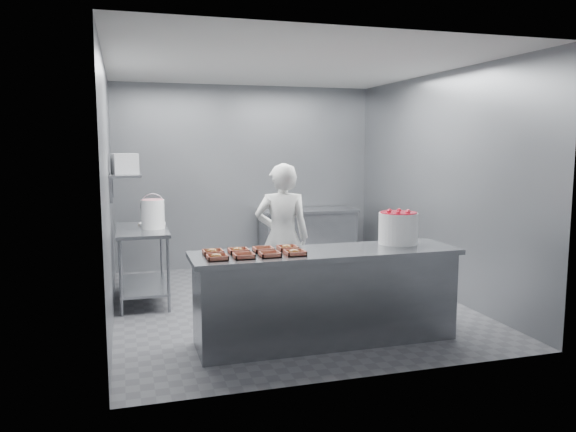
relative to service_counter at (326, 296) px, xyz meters
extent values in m
plane|color=#4C4C51|center=(0.00, 1.35, -0.45)|extent=(4.50, 4.50, 0.00)
plane|color=white|center=(0.00, 1.35, 2.35)|extent=(4.50, 4.50, 0.00)
cube|color=slate|center=(0.00, 3.60, 0.95)|extent=(4.00, 0.04, 2.80)
cube|color=slate|center=(-2.00, 1.35, 0.95)|extent=(0.04, 4.50, 2.80)
cube|color=slate|center=(2.00, 1.35, 0.95)|extent=(0.04, 4.50, 2.80)
cube|color=slate|center=(0.00, 0.00, 0.42)|extent=(2.60, 0.70, 0.05)
cube|color=slate|center=(0.00, 0.00, -0.03)|extent=(2.50, 0.64, 0.85)
cube|color=slate|center=(-1.65, 1.95, 0.43)|extent=(0.60, 1.20, 0.04)
cube|color=slate|center=(-1.65, 1.95, -0.25)|extent=(0.56, 1.15, 0.03)
cylinder|color=slate|center=(-1.91, 1.39, -0.01)|extent=(0.04, 0.04, 0.88)
cylinder|color=slate|center=(-1.39, 1.39, -0.01)|extent=(0.04, 0.04, 0.88)
cylinder|color=slate|center=(-1.91, 2.51, -0.01)|extent=(0.04, 0.04, 0.88)
cylinder|color=slate|center=(-1.39, 2.51, -0.01)|extent=(0.04, 0.04, 0.88)
cube|color=slate|center=(0.90, 3.25, 0.42)|extent=(1.50, 0.60, 0.05)
cube|color=slate|center=(0.90, 3.25, -0.03)|extent=(1.44, 0.55, 0.85)
cube|color=slate|center=(-1.82, 1.95, 1.10)|extent=(0.35, 0.90, 0.03)
cube|color=tan|center=(-1.07, -0.12, 0.47)|extent=(0.18, 0.18, 0.04)
cube|color=white|center=(-1.03, -0.11, 0.46)|extent=(0.10, 0.06, 0.00)
ellipsoid|color=#A46C29|center=(-1.08, -0.12, 0.48)|extent=(0.10, 0.10, 0.05)
cube|color=tan|center=(-0.83, -0.12, 0.47)|extent=(0.18, 0.18, 0.04)
cube|color=white|center=(-0.79, -0.11, 0.46)|extent=(0.10, 0.06, 0.00)
cube|color=tan|center=(-0.59, -0.12, 0.47)|extent=(0.18, 0.18, 0.04)
cube|color=white|center=(-0.55, -0.11, 0.46)|extent=(0.10, 0.06, 0.00)
cube|color=tan|center=(-0.35, -0.12, 0.47)|extent=(0.18, 0.18, 0.04)
cube|color=white|center=(-0.31, -0.11, 0.46)|extent=(0.10, 0.06, 0.00)
ellipsoid|color=#A46C29|center=(-0.36, -0.12, 0.48)|extent=(0.10, 0.10, 0.05)
cube|color=tan|center=(-1.07, 0.12, 0.47)|extent=(0.18, 0.18, 0.04)
cube|color=white|center=(-1.03, 0.14, 0.46)|extent=(0.10, 0.06, 0.00)
ellipsoid|color=#A46C29|center=(-1.08, 0.12, 0.48)|extent=(0.10, 0.10, 0.05)
cube|color=tan|center=(-0.83, 0.12, 0.47)|extent=(0.18, 0.18, 0.04)
cube|color=white|center=(-0.79, 0.14, 0.46)|extent=(0.10, 0.06, 0.00)
ellipsoid|color=#A46C29|center=(-0.84, 0.12, 0.48)|extent=(0.10, 0.10, 0.05)
cube|color=tan|center=(-0.59, 0.12, 0.47)|extent=(0.18, 0.18, 0.04)
cube|color=white|center=(-0.55, 0.14, 0.46)|extent=(0.10, 0.06, 0.00)
cube|color=tan|center=(-0.35, 0.12, 0.47)|extent=(0.18, 0.18, 0.04)
cube|color=white|center=(-0.31, 0.14, 0.46)|extent=(0.10, 0.06, 0.00)
ellipsoid|color=#A46C29|center=(-0.36, 0.12, 0.48)|extent=(0.10, 0.10, 0.05)
imported|color=silver|center=(-0.13, 1.11, 0.40)|extent=(0.70, 0.54, 1.70)
cylinder|color=white|center=(0.83, 0.14, 0.61)|extent=(0.40, 0.40, 0.32)
cylinder|color=red|center=(0.83, 0.14, 0.75)|extent=(0.37, 0.37, 0.04)
cylinder|color=white|center=(-1.52, 1.90, 0.62)|extent=(0.28, 0.28, 0.35)
cylinder|color=pink|center=(-1.52, 1.90, 0.79)|extent=(0.26, 0.26, 0.02)
torus|color=slate|center=(-1.52, 1.90, 0.73)|extent=(0.29, 0.01, 0.29)
cylinder|color=white|center=(-1.51, 2.24, 0.46)|extent=(0.38, 0.38, 0.03)
cube|color=#CCB28C|center=(-1.60, 2.25, 0.46)|extent=(0.16, 0.15, 0.02)
cube|color=gray|center=(-1.82, 1.92, 1.23)|extent=(0.32, 0.36, 0.24)
cube|color=silver|center=(0.55, 3.25, 0.46)|extent=(0.30, 0.22, 0.04)
camera|label=1|loc=(-1.85, -4.96, 1.46)|focal=35.00mm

